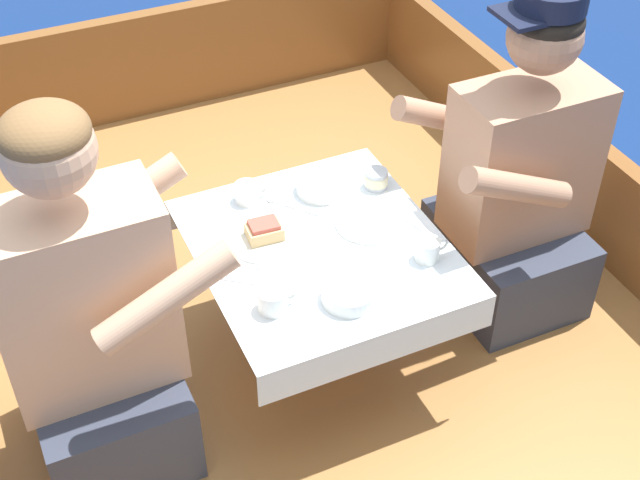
{
  "coord_description": "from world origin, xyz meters",
  "views": [
    {
      "loc": [
        -0.74,
        -1.71,
        2.27
      ],
      "look_at": [
        0.0,
        -0.09,
        0.76
      ],
      "focal_mm": 50.0,
      "sensor_mm": 36.0,
      "label": 1
    }
  ],
  "objects_px": {
    "coffee_cup_center": "(247,192)",
    "tin_can": "(376,179)",
    "person_port": "(93,329)",
    "person_starboard": "(516,188)",
    "coffee_cup_port": "(273,299)",
    "coffee_cup_starboard": "(428,249)",
    "sandwich": "(264,230)"
  },
  "relations": [
    {
      "from": "person_starboard",
      "to": "coffee_cup_port",
      "type": "relative_size",
      "value": 10.01
    },
    {
      "from": "person_starboard",
      "to": "coffee_cup_center",
      "type": "height_order",
      "value": "person_starboard"
    },
    {
      "from": "sandwich",
      "to": "tin_can",
      "type": "xyz_separation_m",
      "value": [
        0.38,
        0.09,
        -0.0
      ]
    },
    {
      "from": "coffee_cup_port",
      "to": "tin_can",
      "type": "distance_m",
      "value": 0.57
    },
    {
      "from": "sandwich",
      "to": "coffee_cup_center",
      "type": "height_order",
      "value": "sandwich"
    },
    {
      "from": "coffee_cup_center",
      "to": "tin_can",
      "type": "relative_size",
      "value": 1.43
    },
    {
      "from": "sandwich",
      "to": "coffee_cup_port",
      "type": "height_order",
      "value": "coffee_cup_port"
    },
    {
      "from": "coffee_cup_starboard",
      "to": "coffee_cup_center",
      "type": "xyz_separation_m",
      "value": [
        -0.33,
        0.42,
        -0.0
      ]
    },
    {
      "from": "tin_can",
      "to": "coffee_cup_center",
      "type": "bearing_deg",
      "value": 165.42
    },
    {
      "from": "person_port",
      "to": "coffee_cup_center",
      "type": "bearing_deg",
      "value": 31.58
    },
    {
      "from": "tin_can",
      "to": "person_starboard",
      "type": "bearing_deg",
      "value": -24.93
    },
    {
      "from": "person_starboard",
      "to": "coffee_cup_center",
      "type": "relative_size",
      "value": 10.53
    },
    {
      "from": "coffee_cup_starboard",
      "to": "coffee_cup_port",
      "type": "bearing_deg",
      "value": -179.3
    },
    {
      "from": "coffee_cup_center",
      "to": "tin_can",
      "type": "distance_m",
      "value": 0.37
    },
    {
      "from": "person_port",
      "to": "tin_can",
      "type": "bearing_deg",
      "value": 14.34
    },
    {
      "from": "person_port",
      "to": "coffee_cup_starboard",
      "type": "distance_m",
      "value": 0.86
    },
    {
      "from": "person_port",
      "to": "coffee_cup_port",
      "type": "distance_m",
      "value": 0.43
    },
    {
      "from": "person_starboard",
      "to": "tin_can",
      "type": "xyz_separation_m",
      "value": [
        -0.36,
        0.17,
        0.03
      ]
    },
    {
      "from": "coffee_cup_port",
      "to": "tin_can",
      "type": "relative_size",
      "value": 1.5
    },
    {
      "from": "sandwich",
      "to": "coffee_cup_starboard",
      "type": "height_order",
      "value": "coffee_cup_starboard"
    },
    {
      "from": "person_starboard",
      "to": "tin_can",
      "type": "distance_m",
      "value": 0.4
    },
    {
      "from": "coffee_cup_starboard",
      "to": "tin_can",
      "type": "relative_size",
      "value": 1.36
    },
    {
      "from": "sandwich",
      "to": "coffee_cup_starboard",
      "type": "distance_m",
      "value": 0.43
    },
    {
      "from": "person_starboard",
      "to": "tin_can",
      "type": "height_order",
      "value": "person_starboard"
    },
    {
      "from": "person_port",
      "to": "coffee_cup_starboard",
      "type": "xyz_separation_m",
      "value": [
        0.85,
        -0.1,
        0.02
      ]
    },
    {
      "from": "person_port",
      "to": "person_starboard",
      "type": "height_order",
      "value": "person_port"
    },
    {
      "from": "sandwich",
      "to": "person_starboard",
      "type": "bearing_deg",
      "value": -6.44
    },
    {
      "from": "coffee_cup_starboard",
      "to": "person_starboard",
      "type": "bearing_deg",
      "value": 22.76
    },
    {
      "from": "person_starboard",
      "to": "coffee_cup_center",
      "type": "bearing_deg",
      "value": -19.76
    },
    {
      "from": "person_port",
      "to": "coffee_cup_starboard",
      "type": "relative_size",
      "value": 11.15
    },
    {
      "from": "person_port",
      "to": "tin_can",
      "type": "height_order",
      "value": "person_port"
    },
    {
      "from": "coffee_cup_port",
      "to": "tin_can",
      "type": "xyz_separation_m",
      "value": [
        0.45,
        0.34,
        -0.0
      ]
    }
  ]
}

